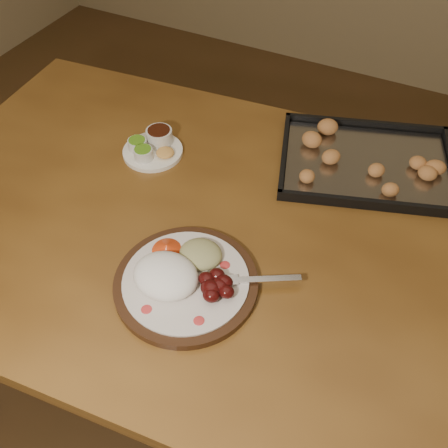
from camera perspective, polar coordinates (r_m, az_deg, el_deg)
The scene contains 5 objects.
ground at distance 1.71m, azimuth -3.19°, elevation -16.01°, with size 4.00×4.00×0.00m, color #50331B.
dining_table at distance 1.12m, azimuth 1.17°, elevation -3.78°, with size 1.57×1.02×0.75m.
dinner_plate at distance 0.95m, azimuth -4.65°, elevation -6.14°, with size 0.33×0.27×0.06m.
condiment_saucer at distance 1.23m, azimuth -8.16°, elevation 8.77°, with size 0.15×0.15×0.05m.
baking_tray at distance 1.23m, azimuth 16.04°, elevation 6.86°, with size 0.47×0.41×0.04m.
Camera 1 is at (0.42, -0.64, 1.53)m, focal length 40.00 mm.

